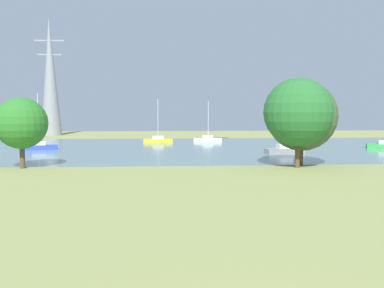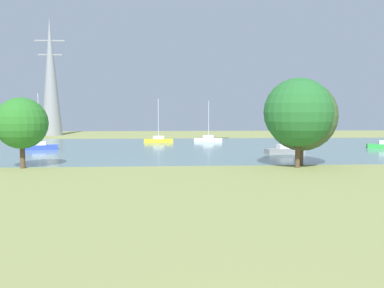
# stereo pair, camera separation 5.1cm
# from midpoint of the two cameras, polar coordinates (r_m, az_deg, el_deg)

# --- Properties ---
(ground_plane) EXTENTS (160.00, 160.00, 0.00)m
(ground_plane) POSITION_cam_midpoint_polar(r_m,az_deg,el_deg) (29.73, 0.61, -5.19)
(ground_plane) COLOR #8C9351
(water_surface) EXTENTS (140.00, 40.00, 0.02)m
(water_surface) POSITION_cam_midpoint_polar(r_m,az_deg,el_deg) (57.49, -1.48, -0.50)
(water_surface) COLOR slate
(water_surface) RESTS_ON ground
(sailboat_gray) EXTENTS (5.00, 2.38, 6.82)m
(sailboat_gray) POSITION_cam_midpoint_polar(r_m,az_deg,el_deg) (50.38, 13.04, -0.80)
(sailboat_gray) COLOR gray
(sailboat_gray) RESTS_ON water_surface
(sailboat_yellow) EXTENTS (4.85, 1.68, 7.24)m
(sailboat_yellow) POSITION_cam_midpoint_polar(r_m,az_deg,el_deg) (67.06, -4.75, 0.59)
(sailboat_yellow) COLOR yellow
(sailboat_yellow) RESTS_ON water_surface
(sailboat_white) EXTENTS (5.02, 2.59, 6.99)m
(sailboat_white) POSITION_cam_midpoint_polar(r_m,az_deg,el_deg) (68.78, 2.38, 0.70)
(sailboat_white) COLOR white
(sailboat_white) RESTS_ON water_surface
(sailboat_blue) EXTENTS (5.02, 2.61, 7.54)m
(sailboat_blue) POSITION_cam_midpoint_polar(r_m,az_deg,el_deg) (57.87, -20.78, -0.30)
(sailboat_blue) COLOR blue
(sailboat_blue) RESTS_ON water_surface
(tree_west_far) EXTENTS (4.60, 4.60, 6.35)m
(tree_west_far) POSITION_cam_midpoint_polar(r_m,az_deg,el_deg) (38.92, -22.97, 2.72)
(tree_west_far) COLOR brown
(tree_west_far) RESTS_ON ground
(tree_east_near) EXTENTS (6.19, 6.19, 8.11)m
(tree_east_near) POSITION_cam_midpoint_polar(r_m,az_deg,el_deg) (37.45, 14.87, 4.35)
(tree_east_near) COLOR brown
(tree_east_near) RESTS_ON ground
(tree_mid_shore) EXTENTS (6.62, 6.62, 8.00)m
(tree_mid_shore) POSITION_cam_midpoint_polar(r_m,az_deg,el_deg) (39.31, 15.33, 3.87)
(tree_mid_shore) COLOR brown
(tree_mid_shore) RESTS_ON ground
(electricity_pylon) EXTENTS (6.40, 4.40, 25.64)m
(electricity_pylon) POSITION_cam_midpoint_polar(r_m,az_deg,el_deg) (94.00, -19.36, 9.01)
(electricity_pylon) COLOR gray
(electricity_pylon) RESTS_ON ground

